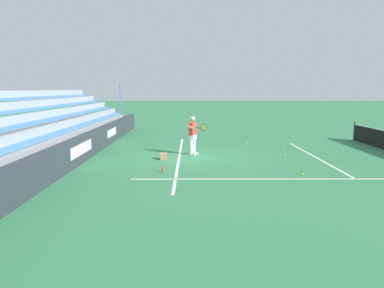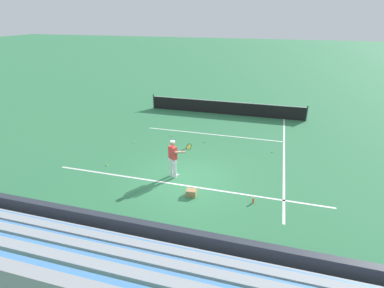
% 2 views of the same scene
% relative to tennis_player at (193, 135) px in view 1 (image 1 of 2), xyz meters
% --- Properties ---
extents(ground_plane, '(160.00, 160.00, 0.00)m').
position_rel_tennis_player_xyz_m(ground_plane, '(0.62, -0.11, -0.89)').
color(ground_plane, '#337A4C').
extents(court_baseline_white, '(12.00, 0.10, 0.01)m').
position_rel_tennis_player_xyz_m(court_baseline_white, '(0.62, -0.61, -0.89)').
color(court_baseline_white, white).
rests_on(court_baseline_white, ground).
extents(court_sideline_white, '(0.10, 12.00, 0.01)m').
position_rel_tennis_player_xyz_m(court_sideline_white, '(4.73, 3.89, -0.89)').
color(court_sideline_white, white).
rests_on(court_sideline_white, ground).
extents(court_service_line_white, '(8.22, 0.10, 0.01)m').
position_rel_tennis_player_xyz_m(court_service_line_white, '(0.62, 5.39, -0.89)').
color(court_service_line_white, white).
rests_on(court_service_line_white, ground).
extents(back_wall_sponsor_board, '(24.90, 0.25, 1.10)m').
position_rel_tennis_player_xyz_m(back_wall_sponsor_board, '(0.62, -4.59, -0.34)').
color(back_wall_sponsor_board, '#2D333D').
rests_on(back_wall_sponsor_board, ground).
extents(bleacher_stand, '(23.66, 3.20, 3.40)m').
position_rel_tennis_player_xyz_m(bleacher_stand, '(0.62, -6.82, -0.13)').
color(bleacher_stand, '#9EA3A8').
rests_on(bleacher_stand, ground).
extents(tennis_player, '(0.93, 0.86, 1.71)m').
position_rel_tennis_player_xyz_m(tennis_player, '(0.00, 0.00, 0.00)').
color(tennis_player, silver).
rests_on(tennis_player, ground).
extents(ball_box_cardboard, '(0.43, 0.33, 0.26)m').
position_rel_tennis_player_xyz_m(ball_box_cardboard, '(1.17, -1.27, -0.76)').
color(ball_box_cardboard, '#A87F51').
rests_on(ball_box_cardboard, ground).
extents(tennis_ball_by_box, '(0.07, 0.07, 0.07)m').
position_rel_tennis_player_xyz_m(tennis_ball_by_box, '(-3.42, 0.10, -0.86)').
color(tennis_ball_by_box, '#CCE533').
rests_on(tennis_ball_by_box, ground).
extents(tennis_ball_midcourt, '(0.07, 0.07, 0.07)m').
position_rel_tennis_player_xyz_m(tennis_ball_midcourt, '(-1.68, 4.50, -0.86)').
color(tennis_ball_midcourt, '#CCE533').
rests_on(tennis_ball_midcourt, ground).
extents(tennis_ball_far_left, '(0.07, 0.07, 0.07)m').
position_rel_tennis_player_xyz_m(tennis_ball_far_left, '(-3.43, 2.98, -0.86)').
color(tennis_ball_far_left, '#CCE533').
rests_on(tennis_ball_far_left, ground).
extents(tennis_ball_stray_back, '(0.07, 0.07, 0.07)m').
position_rel_tennis_player_xyz_m(tennis_ball_stray_back, '(0.41, 4.11, -0.86)').
color(tennis_ball_stray_back, '#CCE533').
rests_on(tennis_ball_stray_back, ground).
extents(tennis_ball_toward_net, '(0.07, 0.07, 0.07)m').
position_rel_tennis_player_xyz_m(tennis_ball_toward_net, '(4.15, 3.79, -0.86)').
color(tennis_ball_toward_net, '#CCE533').
rests_on(tennis_ball_toward_net, ground).
extents(water_bottle, '(0.07, 0.07, 0.22)m').
position_rel_tennis_player_xyz_m(water_bottle, '(3.59, -1.11, -0.78)').
color(water_bottle, '#EA4C33').
rests_on(water_bottle, ground).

